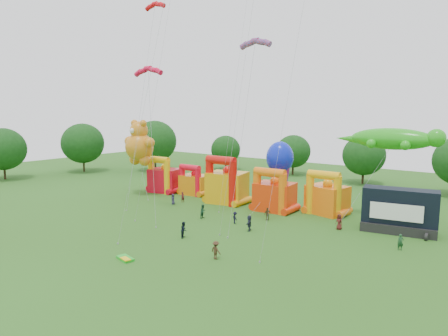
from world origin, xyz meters
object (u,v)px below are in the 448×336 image
Objects in this scene: bouncy_castle_2 at (226,185)px; bouncy_castle_0 at (164,178)px; gecko_kite at (373,172)px; spectator_4 at (267,214)px; stage_trailer at (399,211)px; octopus_kite at (278,165)px; spectator_0 at (173,199)px; teddy_bear_kite at (141,154)px.

bouncy_castle_0 is at bearing 179.14° from bouncy_castle_2.
gecko_kite reaches higher than spectator_4.
bouncy_castle_2 is at bearing -179.96° from stage_trailer.
spectator_4 is at bearing -147.30° from gecko_kite.
bouncy_castle_2 is at bearing -159.10° from octopus_kite.
stage_trailer is 32.13m from spectator_0.
octopus_kite is (22.35, 7.23, -0.80)m from teddy_bear_kite.
teddy_bear_kite reaches higher than bouncy_castle_2.
gecko_kite reaches higher than octopus_kite.
bouncy_castle_2 is 25.65m from stage_trailer.
spectator_4 is at bearing -69.64° from octopus_kite.
stage_trailer is 5.26× the size of spectator_0.
spectator_0 is (-27.58, -8.11, -5.85)m from gecko_kite.
bouncy_castle_0 reaches higher than stage_trailer.
stage_trailer is 6.15m from gecko_kite.
stage_trailer is 0.67× the size of teddy_bear_kite.
octopus_kite is at bearing 7.12° from bouncy_castle_0.
gecko_kite is at bearing 6.00° from bouncy_castle_2.
gecko_kite is 14.13m from octopus_kite.
spectator_4 is (-11.22, -7.20, -5.83)m from gecko_kite.
gecko_kite is 8.20× the size of spectator_0.
spectator_4 is at bearing -25.16° from bouncy_castle_2.
octopus_kite reaches higher than bouncy_castle_2.
teddy_bear_kite is at bearing -168.63° from spectator_0.
stage_trailer is 5.14× the size of spectator_4.
bouncy_castle_0 is 22.02m from octopus_kite.
teddy_bear_kite is (-0.85, -4.54, 4.72)m from bouncy_castle_0.
stage_trailer reaches higher than spectator_4.
octopus_kite is at bearing 53.87° from spectator_0.
teddy_bear_kite is 1.30× the size of octopus_kite.
bouncy_castle_0 is 0.74× the size of stage_trailer.
spectator_4 reaches higher than spectator_0.
gecko_kite reaches higher than bouncy_castle_0.
spectator_0 is (-5.90, -5.83, -2.01)m from bouncy_castle_2.
gecko_kite is 14.55m from spectator_4.
gecko_kite is at bearing 150.27° from stage_trailer.
spectator_4 is (10.47, -4.92, -1.99)m from bouncy_castle_2.
teddy_bear_kite is 37.06m from gecko_kite.
teddy_bear_kite is (-40.43, -4.35, 4.62)m from stage_trailer.
bouncy_castle_2 is 0.86× the size of stage_trailer.
teddy_bear_kite is (-14.78, -4.34, 4.34)m from bouncy_castle_2.
stage_trailer is at bearing -0.28° from bouncy_castle_0.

